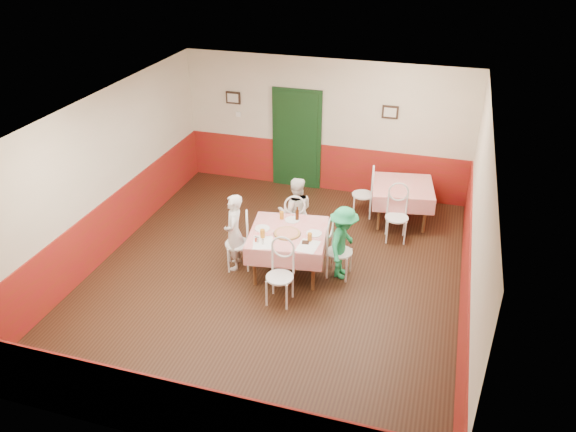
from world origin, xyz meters
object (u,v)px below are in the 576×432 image
(chair_far, at_px, (295,223))
(glass_c, at_px, (282,215))
(main_table, at_px, (288,252))
(glass_b, at_px, (310,237))
(diner_right, at_px, (343,243))
(glass_a, at_px, (263,234))
(chair_near, at_px, (280,277))
(diner_left, at_px, (234,232))
(chair_left, at_px, (238,244))
(second_table, at_px, (401,203))
(chair_second_a, at_px, (363,195))
(diner_far, at_px, (296,212))
(chair_second_b, at_px, (397,218))
(pizza, at_px, (287,233))
(beer_bottle, at_px, (297,214))
(wallet, at_px, (306,242))
(chair_right, at_px, (340,252))

(chair_far, bearing_deg, glass_c, 63.36)
(main_table, distance_m, glass_c, 0.63)
(main_table, relative_size, glass_b, 9.24)
(diner_right, bearing_deg, glass_a, 113.56)
(chair_far, xyz_separation_m, chair_near, (0.24, -1.68, 0.00))
(glass_c, relative_size, diner_left, 0.10)
(main_table, xyz_separation_m, chair_left, (-0.84, -0.12, 0.08))
(glass_a, relative_size, glass_c, 1.07)
(chair_left, distance_m, glass_c, 0.88)
(second_table, distance_m, chair_left, 3.42)
(main_table, bearing_deg, glass_b, -22.55)
(second_table, xyz_separation_m, glass_b, (-1.19, -2.46, 0.45))
(chair_second_a, xyz_separation_m, diner_far, (-0.97, -1.40, 0.20))
(chair_second_b, xyz_separation_m, glass_b, (-1.19, -1.71, 0.38))
(chair_near, bearing_deg, chair_second_a, 77.24)
(pizza, bearing_deg, diner_right, 12.85)
(chair_left, bearing_deg, second_table, 113.97)
(second_table, bearing_deg, diner_far, -140.87)
(chair_second_a, relative_size, glass_b, 6.81)
(chair_far, bearing_deg, chair_second_b, -171.47)
(chair_far, relative_size, chair_second_a, 1.00)
(glass_b, xyz_separation_m, diner_right, (0.48, 0.30, -0.20))
(chair_left, height_order, chair_second_b, same)
(beer_bottle, bearing_deg, wallet, -64.02)
(chair_right, relative_size, glass_a, 6.40)
(chair_second_a, bearing_deg, glass_b, -19.18)
(diner_right, bearing_deg, diner_far, 57.96)
(chair_far, xyz_separation_m, glass_b, (0.53, -1.01, 0.38))
(chair_right, bearing_deg, glass_c, 78.01)
(chair_left, height_order, diner_far, diner_far)
(chair_second_b, bearing_deg, diner_left, -155.28)
(chair_near, relative_size, glass_b, 6.81)
(pizza, bearing_deg, chair_near, -81.69)
(glass_a, bearing_deg, glass_c, 80.64)
(chair_second_b, bearing_deg, chair_second_a, 125.86)
(chair_second_a, xyz_separation_m, chair_second_b, (0.75, -0.75, 0.00))
(pizza, height_order, diner_far, diner_far)
(chair_left, relative_size, chair_far, 1.00)
(diner_left, bearing_deg, chair_second_b, 108.55)
(chair_near, height_order, glass_c, chair_near)
(main_table, relative_size, second_table, 1.09)
(diner_right, bearing_deg, beer_bottle, 76.40)
(chair_near, distance_m, chair_second_a, 3.21)
(beer_bottle, relative_size, diner_left, 0.17)
(second_table, distance_m, chair_second_a, 0.75)
(chair_far, xyz_separation_m, diner_right, (1.01, -0.72, 0.18))
(diner_far, distance_m, diner_right, 1.27)
(main_table, height_order, beer_bottle, beer_bottle)
(chair_second_a, height_order, beer_bottle, beer_bottle)
(glass_b, bearing_deg, second_table, 64.25)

